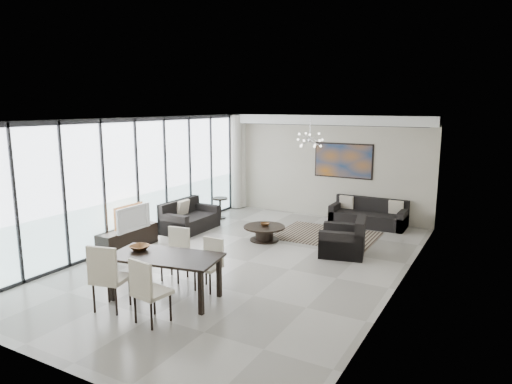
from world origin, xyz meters
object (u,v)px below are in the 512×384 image
Objects in this scene: sofa_main at (368,217)px; coffee_table at (264,232)px; tv_console at (128,239)px; television at (130,218)px; dining_table at (165,260)px.

coffee_table is at bearing -124.89° from sofa_main.
coffee_table is 3.14m from tv_console.
television is (-3.99, -4.69, 0.50)m from sofa_main.
sofa_main is (1.79, 2.57, 0.05)m from coffee_table.
coffee_table is 3.77m from dining_table.
coffee_table is 3.13m from sofa_main.
sofa_main is 2.07× the size of television.
sofa_main reaches higher than tv_console.
tv_console reaches higher than coffee_table.
tv_console is at bearing 146.34° from dining_table.
tv_console is at bearing -138.70° from coffee_table.
dining_table is (2.50, -1.67, 0.43)m from tv_console.
television reaches higher than coffee_table.
tv_console is (-4.15, -4.64, -0.01)m from sofa_main.
tv_console is 0.78× the size of dining_table.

